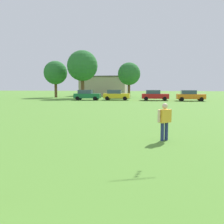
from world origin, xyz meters
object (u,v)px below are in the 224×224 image
parked_car_orange_3 (190,95)px  tree_far_right (129,74)px  parked_car_green_0 (87,95)px  tree_far_left (55,73)px  parked_car_red_2 (155,95)px  tree_center (82,66)px  adult_bystander (165,119)px  parked_car_yellow_1 (116,95)px

parked_car_orange_3 → tree_far_right: 14.51m
parked_car_green_0 → tree_far_left: bearing=135.4°
parked_car_red_2 → tree_center: bearing=155.3°
adult_bystander → parked_car_green_0: (-10.77, 30.09, -0.13)m
parked_car_yellow_1 → tree_center: size_ratio=0.47×
parked_car_orange_3 → tree_center: (-19.04, 6.77, 5.28)m
adult_bystander → parked_car_yellow_1: 31.28m
adult_bystander → tree_center: tree_center is taller
tree_far_left → tree_far_right: 14.80m
parked_car_yellow_1 → parked_car_red_2: size_ratio=1.00×
parked_car_green_0 → tree_far_right: size_ratio=0.62×
adult_bystander → tree_far_right: (-4.45, 39.39, 3.70)m
adult_bystander → parked_car_green_0: bearing=-110.6°
tree_center → parked_car_orange_3: bearing=-19.6°
adult_bystander → parked_car_orange_3: bearing=-141.4°
parked_car_red_2 → tree_center: (-13.56, 6.24, 5.28)m
parked_car_yellow_1 → tree_far_right: size_ratio=0.62×
adult_bystander → tree_far_right: tree_far_right is taller
parked_car_red_2 → tree_far_right: (-4.83, 8.95, 3.82)m
tree_far_right → parked_car_orange_3: bearing=-42.6°
adult_bystander → parked_car_orange_3: size_ratio=0.39×
parked_car_green_0 → tree_far_right: bearing=55.8°
adult_bystander → tree_center: (-13.19, 36.68, 5.15)m
parked_car_yellow_1 → parked_car_orange_3: bearing=-3.9°
parked_car_yellow_1 → tree_far_right: bearing=80.2°
tree_center → parked_car_green_0: bearing=-69.9°
parked_car_yellow_1 → parked_car_orange_3: same height
parked_car_yellow_1 → tree_center: bearing=140.5°
parked_car_green_0 → parked_car_red_2: bearing=1.8°
parked_car_green_0 → parked_car_red_2: size_ratio=1.00×
tree_center → tree_far_left: bearing=163.9°
adult_bystander → parked_car_red_2: 30.45m
parked_car_red_2 → tree_far_right: size_ratio=0.62×
parked_car_red_2 → parked_car_orange_3: bearing=-5.6°
tree_far_left → parked_car_orange_3: bearing=-18.7°
parked_car_yellow_1 → tree_far_left: (-13.27, 7.71, 4.09)m
adult_bystander → tree_center: 39.32m
tree_far_left → tree_far_right: tree_far_left is taller
tree_far_left → tree_center: 6.39m
adult_bystander → tree_far_right: size_ratio=0.24×
adult_bystander → parked_car_yellow_1: bearing=-119.3°
adult_bystander → tree_far_left: bearing=-103.7°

